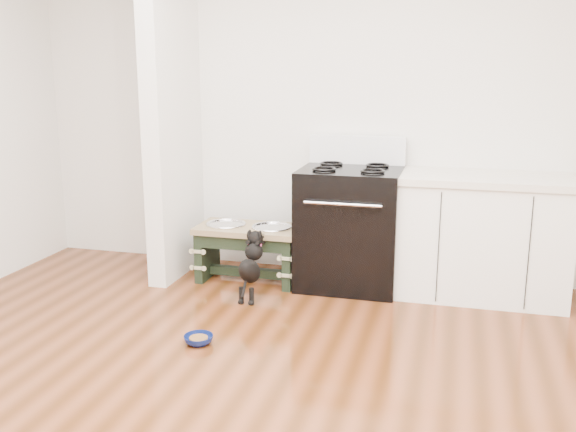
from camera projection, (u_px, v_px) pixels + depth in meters
The scene contains 8 objects.
ground at pixel (221, 424), 3.09m from camera, with size 5.00×5.00×0.00m, color #47230C.
room_shell at pixel (212, 81), 2.71m from camera, with size 5.00×5.00×5.00m.
partition_wall at pixel (172, 108), 5.05m from camera, with size 0.15×0.80×2.70m, color silver.
oven_range at pixel (350, 225), 4.94m from camera, with size 0.76×0.69×1.14m.
cabinet_run at pixel (482, 237), 4.72m from camera, with size 1.24×0.64×0.91m.
dog_feeder at pixel (249, 242), 5.07m from camera, with size 0.81×0.44×0.46m.
puppy at pixel (251, 263), 4.69m from camera, with size 0.14×0.42×0.50m.
floor_bowl at pixel (199, 340), 3.96m from camera, with size 0.22×0.22×0.06m.
Camera 1 is at (1.03, -2.59, 1.69)m, focal length 40.00 mm.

